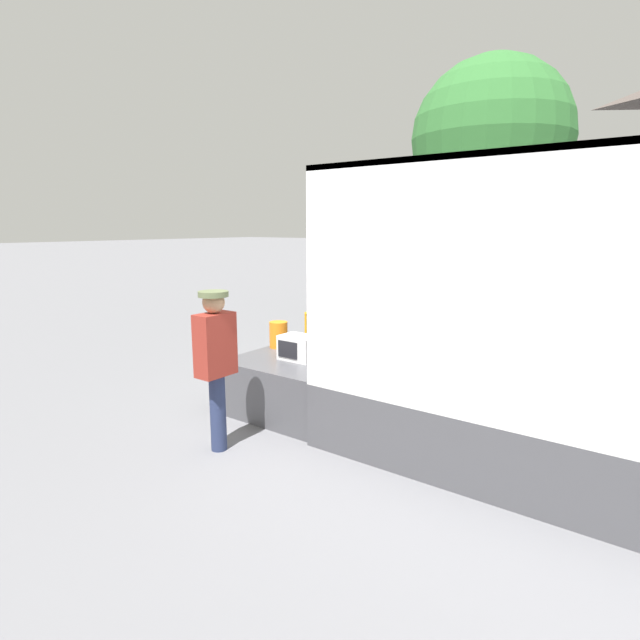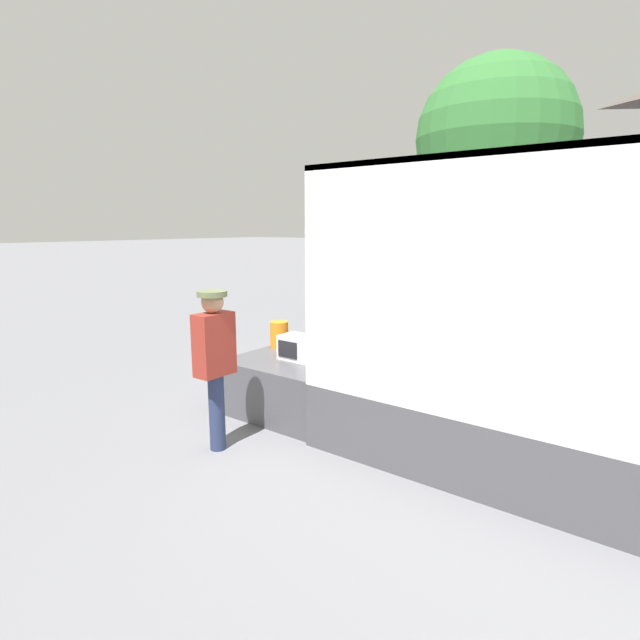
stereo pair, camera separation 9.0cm
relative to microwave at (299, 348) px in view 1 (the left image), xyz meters
The scene contains 7 objects.
ground_plane 1.23m from the microwave, 24.79° to the left, with size 160.00×160.00×0.00m, color slate.
tailgate_deck 0.64m from the microwave, 98.51° to the left, with size 1.59×2.13×0.74m, color #4C4C51.
microwave is the anchor object (origin of this frame).
portable_generator 0.89m from the microwave, 94.73° to the left, with size 0.65×0.48×0.52m.
orange_bucket 0.77m from the microwave, 151.91° to the left, with size 0.27×0.27×0.39m.
worker_person 1.48m from the microwave, 90.10° to the right, with size 0.33×0.44×1.83m.
street_tree 9.36m from the microwave, 92.74° to the left, with size 4.09×4.09×6.80m.
Camera 1 is at (3.36, -5.41, 2.52)m, focal length 28.00 mm.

